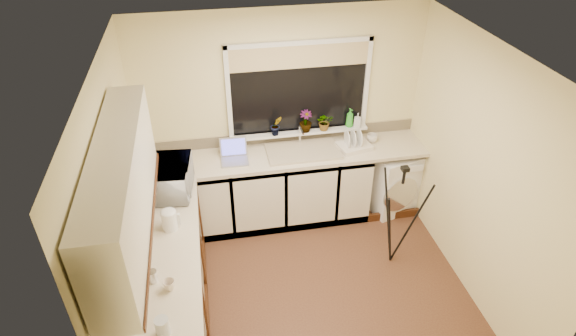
{
  "coord_description": "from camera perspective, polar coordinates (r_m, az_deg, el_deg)",
  "views": [
    {
      "loc": [
        -0.81,
        -3.24,
        3.73
      ],
      "look_at": [
        -0.1,
        0.55,
        1.15
      ],
      "focal_mm": 29.61,
      "sensor_mm": 36.0,
      "label": 1
    }
  ],
  "objects": [
    {
      "name": "faucet",
      "position": [
        5.45,
        1.45,
        3.96
      ],
      "size": [
        0.03,
        0.03,
        0.24
      ],
      "primitive_type": "cylinder",
      "color": "silver",
      "rests_on": "worktop_back"
    },
    {
      "name": "splashback_back",
      "position": [
        5.53,
        -0.82,
        3.87
      ],
      "size": [
        3.2,
        0.02,
        0.14
      ],
      "primitive_type": "cube",
      "color": "beige",
      "rests_on": "wall_back"
    },
    {
      "name": "wall_left",
      "position": [
        4.17,
        -19.35,
        -5.42
      ],
      "size": [
        0.0,
        3.0,
        3.0
      ],
      "primitive_type": "plane",
      "rotation": [
        1.57,
        0.0,
        1.57
      ],
      "color": "beige",
      "rests_on": "ground"
    },
    {
      "name": "tripod",
      "position": [
        5.01,
        12.99,
        -5.72
      ],
      "size": [
        0.76,
        0.76,
        1.22
      ],
      "primitive_type": null,
      "rotation": [
        0.0,
        0.0,
        -0.28
      ],
      "color": "black",
      "rests_on": "floor"
    },
    {
      "name": "soap_bottle_clear",
      "position": [
        5.58,
        8.35,
        5.7
      ],
      "size": [
        0.1,
        0.1,
        0.17
      ],
      "primitive_type": "imported",
      "rotation": [
        0.0,
        0.0,
        -0.39
      ],
      "color": "#999999",
      "rests_on": "windowsill"
    },
    {
      "name": "soap_bottle_green",
      "position": [
        5.56,
        7.43,
        6.01
      ],
      "size": [
        0.11,
        0.11,
        0.23
      ],
      "primitive_type": "imported",
      "rotation": [
        0.0,
        0.0,
        0.39
      ],
      "color": "green",
      "rests_on": "windowsill"
    },
    {
      "name": "laptop",
      "position": [
        5.24,
        -6.49,
        1.63
      ],
      "size": [
        0.3,
        0.3,
        0.21
      ],
      "rotation": [
        0.0,
        0.0,
        -0.02
      ],
      "color": "gray",
      "rests_on": "worktop_back"
    },
    {
      "name": "wall_back",
      "position": [
        5.42,
        -0.86,
        6.27
      ],
      "size": [
        3.2,
        0.0,
        3.2
      ],
      "primitive_type": "plane",
      "rotation": [
        1.57,
        0.0,
        0.0
      ],
      "color": "beige",
      "rests_on": "ground"
    },
    {
      "name": "steel_jar",
      "position": [
        3.96,
        -15.94,
        -12.4
      ],
      "size": [
        0.08,
        0.08,
        0.1
      ],
      "primitive_type": "cylinder",
      "color": "silver",
      "rests_on": "worktop_left"
    },
    {
      "name": "ceiling",
      "position": [
        3.57,
        3.24,
        12.75
      ],
      "size": [
        3.2,
        3.2,
        0.0
      ],
      "primitive_type": "plane",
      "rotation": [
        3.14,
        0.0,
        0.0
      ],
      "color": "white",
      "rests_on": "ground"
    },
    {
      "name": "plant_c",
      "position": [
        5.41,
        2.13,
        5.64
      ],
      "size": [
        0.15,
        0.15,
        0.25
      ],
      "primitive_type": "imported",
      "rotation": [
        0.0,
        0.0,
        0.03
      ],
      "color": "#999999",
      "rests_on": "windowsill"
    },
    {
      "name": "base_cabinet_back",
      "position": [
        5.55,
        -3.56,
        -2.75
      ],
      "size": [
        2.55,
        0.6,
        0.86
      ],
      "primitive_type": "cube",
      "color": "silver",
      "rests_on": "floor"
    },
    {
      "name": "microwave",
      "position": [
        4.8,
        -13.84,
        -1.18
      ],
      "size": [
        0.43,
        0.6,
        0.31
      ],
      "primitive_type": "imported",
      "rotation": [
        0.0,
        0.0,
        1.47
      ],
      "color": "white",
      "rests_on": "worktop_left"
    },
    {
      "name": "window_glass",
      "position": [
        5.3,
        1.3,
        9.5
      ],
      "size": [
        1.5,
        0.02,
        1.0
      ],
      "primitive_type": "cube",
      "color": "black",
      "rests_on": "wall_back"
    },
    {
      "name": "cup_back",
      "position": [
        5.61,
        10.06,
        3.55
      ],
      "size": [
        0.13,
        0.13,
        0.1
      ],
      "primitive_type": "imported",
      "rotation": [
        0.0,
        0.0,
        -0.02
      ],
      "color": "silver",
      "rests_on": "worktop_back"
    },
    {
      "name": "base_cabinet_left",
      "position": [
        4.45,
        -13.84,
        -15.49
      ],
      "size": [
        0.54,
        2.4,
        0.86
      ],
      "primitive_type": "cube",
      "color": "silver",
      "rests_on": "floor"
    },
    {
      "name": "kettle",
      "position": [
        4.38,
        -14.04,
        -6.12
      ],
      "size": [
        0.14,
        0.14,
        0.18
      ],
      "primitive_type": "cylinder",
      "color": "white",
      "rests_on": "worktop_left"
    },
    {
      "name": "worktop_back",
      "position": [
        5.34,
        -0.27,
        1.52
      ],
      "size": [
        3.2,
        0.6,
        0.04
      ],
      "primitive_type": "cube",
      "color": "beige",
      "rests_on": "base_cabinet_back"
    },
    {
      "name": "dish_rack",
      "position": [
        5.47,
        7.94,
        2.59
      ],
      "size": [
        0.41,
        0.34,
        0.05
      ],
      "primitive_type": "cube",
      "rotation": [
        0.0,
        0.0,
        0.21
      ],
      "color": "silver",
      "rests_on": "worktop_back"
    },
    {
      "name": "upper_cabinet",
      "position": [
        3.45,
        -19.23,
        -2.42
      ],
      "size": [
        0.28,
        1.9,
        0.7
      ],
      "primitive_type": "cube",
      "color": "silver",
      "rests_on": "wall_left"
    },
    {
      "name": "window_blind",
      "position": [
        5.13,
        1.41,
        13.2
      ],
      "size": [
        1.5,
        0.02,
        0.25
      ],
      "primitive_type": "cube",
      "color": "tan",
      "rests_on": "wall_back"
    },
    {
      "name": "glass_jug",
      "position": [
        3.59,
        -14.85,
        -17.95
      ],
      "size": [
        0.1,
        0.1,
        0.15
      ],
      "primitive_type": "cylinder",
      "color": "silver",
      "rests_on": "worktop_left"
    },
    {
      "name": "floor",
      "position": [
        5.01,
        2.33,
        -14.42
      ],
      "size": [
        3.2,
        3.2,
        0.0
      ],
      "primitive_type": "plane",
      "color": "brown",
      "rests_on": "ground"
    },
    {
      "name": "cup_left",
      "position": [
        3.88,
        -14.08,
        -13.48
      ],
      "size": [
        0.1,
        0.1,
        0.09
      ],
      "primitive_type": "imported",
      "rotation": [
        0.0,
        0.0,
        -0.0
      ],
      "color": "beige",
      "rests_on": "worktop_left"
    },
    {
      "name": "worktop_left",
      "position": [
        4.12,
        -14.69,
        -11.38
      ],
      "size": [
        0.6,
        2.4,
        0.04
      ],
      "primitive_type": "cube",
      "color": "beige",
      "rests_on": "base_cabinet_left"
    },
    {
      "name": "splashback_left",
      "position": [
        4.0,
        -19.33,
        -9.19
      ],
      "size": [
        0.02,
        2.4,
        0.45
      ],
      "primitive_type": "cube",
      "color": "beige",
      "rests_on": "wall_left"
    },
    {
      "name": "wall_right",
      "position": [
        4.75,
        21.87,
        -0.77
      ],
      "size": [
        0.0,
        3.0,
        3.0
      ],
      "primitive_type": "plane",
      "rotation": [
        1.57,
        0.0,
        -1.57
      ],
      "color": "beige",
      "rests_on": "ground"
    },
    {
      "name": "sink",
      "position": [
        5.35,
        1.83,
        2.03
      ],
      "size": [
        0.82,
        0.46,
        0.03
      ],
      "primitive_type": "cube",
      "color": "tan",
      "rests_on": "worktop_back"
    },
    {
      "name": "windowsill",
      "position": [
        5.48,
        1.35,
        4.36
      ],
      "size": [
        1.6,
        0.14,
        0.03
      ],
      "primitive_type": "cube",
      "color": "white",
      "rests_on": "wall_back"
    },
    {
      "name": "plant_b",
      "position": [
        5.34,
        -1.43,
        5.12
      ],
      "size": [
        0.14,
        0.11,
        0.23
      ],
      "primitive_type": "imported",
      "rotation": [
        0.0,
        0.0,
        0.09
      ],
      "color": "#999999",
      "rests_on": "windowsill"
    },
    {
      "name": "plant_d",
      "position": [
        5.46,
        4.45,
        5.56
      ],
      "size": [
        0.21,
        0.18,
        0.21
      ],
      "primitive_type": "imported",
      "rotation": [
        0.0,
        0.0,
        -0.12
      ],
      "color": "#999999",
      "rests_on": "windowsill"
    },
    {
      "name": "washing_machine",
      "position": [
        5.93,
        12.35,
        -1.32
      ],
      "size": [
        0.68,
        0.66,
        0.79
      ],
      "primitive_type": "cube",
      "rotation": [
        0.0,
        0.0,
        0.27
      ],
      "color": "white",
      "rests_on": "floor"
    }
  ]
}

